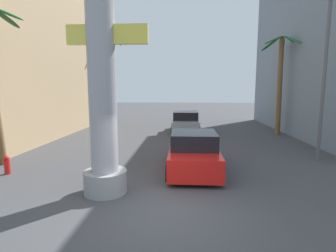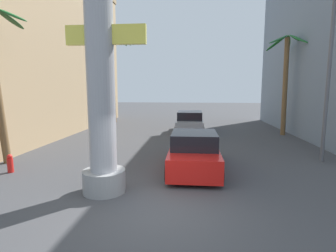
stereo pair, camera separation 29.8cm
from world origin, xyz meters
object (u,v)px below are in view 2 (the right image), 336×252
at_px(street_lamp, 322,57).
at_px(car_far, 190,122).
at_px(palm_tree_far_left, 113,72).
at_px(palm_tree_mid_right, 286,72).
at_px(neon_sign_pole, 100,63).
at_px(car_lead, 194,152).
at_px(fire_hydrant, 10,163).

height_order(street_lamp, car_far, street_lamp).
distance_m(street_lamp, palm_tree_far_left, 18.20).
height_order(palm_tree_far_left, palm_tree_mid_right, palm_tree_far_left).
height_order(car_far, palm_tree_mid_right, palm_tree_mid_right).
bearing_deg(palm_tree_far_left, street_lamp, -44.04).
bearing_deg(palm_tree_mid_right, neon_sign_pole, -128.98).
bearing_deg(palm_tree_mid_right, car_far, 174.49).
bearing_deg(car_lead, fire_hydrant, -171.26).
relative_size(car_far, fire_hydrant, 5.90).
relative_size(palm_tree_far_left, fire_hydrant, 11.26).
bearing_deg(neon_sign_pole, street_lamp, 27.87).
bearing_deg(fire_hydrant, car_lead, 8.74).
bearing_deg(fire_hydrant, car_far, 56.53).
relative_size(neon_sign_pole, car_far, 2.19).
distance_m(neon_sign_pole, palm_tree_mid_right, 14.46).
distance_m(palm_tree_far_left, palm_tree_mid_right, 15.09).
bearing_deg(palm_tree_mid_right, fire_hydrant, -144.04).
relative_size(car_far, palm_tree_mid_right, 0.62).
xyz_separation_m(car_lead, fire_hydrant, (-7.10, -1.09, -0.35)).
bearing_deg(fire_hydrant, neon_sign_pole, -19.67).
xyz_separation_m(neon_sign_pole, palm_tree_far_left, (-4.85, 17.01, 0.82)).
xyz_separation_m(palm_tree_mid_right, fire_hydrant, (-13.38, -9.71, -4.03)).
relative_size(neon_sign_pole, fire_hydrant, 12.90).
xyz_separation_m(street_lamp, fire_hydrant, (-12.52, -2.82, -4.21)).
bearing_deg(car_far, palm_tree_mid_right, -5.51).
xyz_separation_m(car_far, fire_hydrant, (-6.84, -10.34, -0.38)).
xyz_separation_m(street_lamp, palm_tree_far_left, (-13.08, 12.65, 0.24)).
bearing_deg(fire_hydrant, street_lamp, 12.71).
xyz_separation_m(street_lamp, car_lead, (-5.42, -1.73, -3.86)).
xyz_separation_m(car_lead, palm_tree_mid_right, (6.28, 8.62, 3.69)).
bearing_deg(palm_tree_far_left, fire_hydrant, -87.92).
relative_size(neon_sign_pole, car_lead, 1.99).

